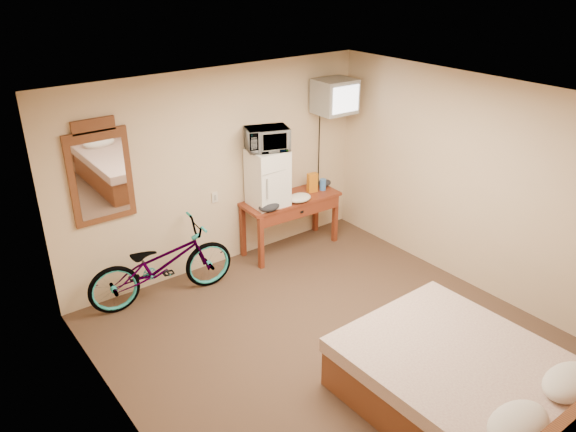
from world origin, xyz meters
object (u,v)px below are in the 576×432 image
at_px(desk, 292,207).
at_px(microwave, 267,139).
at_px(bicycle, 162,264).
at_px(blue_cup, 323,185).
at_px(crt_television, 335,96).
at_px(bed, 475,389).
at_px(mini_fridge, 268,178).
at_px(wall_mirror, 100,173).

height_order(desk, microwave, microwave).
bearing_deg(bicycle, blue_cup, -82.42).
xyz_separation_m(blue_cup, crt_television, (0.19, 0.04, 1.17)).
bearing_deg(bed, mini_fridge, 85.64).
bearing_deg(desk, crt_television, 1.68).
relative_size(crt_television, bicycle, 0.35).
height_order(desk, blue_cup, blue_cup).
bearing_deg(wall_mirror, desk, -6.61).
bearing_deg(bicycle, mini_fridge, -79.91).
height_order(microwave, wall_mirror, wall_mirror).
height_order(crt_television, bicycle, crt_television).
xyz_separation_m(microwave, wall_mirror, (-2.00, 0.23, -0.07)).
xyz_separation_m(microwave, bicycle, (-1.56, -0.09, -1.17)).
xyz_separation_m(bicycle, bed, (1.30, -3.32, -0.15)).
height_order(microwave, blue_cup, microwave).
xyz_separation_m(desk, microwave, (-0.36, 0.04, 0.99)).
relative_size(microwave, wall_mirror, 0.45).
bearing_deg(bed, blue_cup, 71.37).
xyz_separation_m(mini_fridge, wall_mirror, (-2.00, 0.23, 0.44)).
bearing_deg(mini_fridge, crt_television, -0.94).
height_order(mini_fridge, bicycle, mini_fridge).
bearing_deg(microwave, desk, 13.94).
height_order(blue_cup, wall_mirror, wall_mirror).
height_order(desk, bed, bed).
bearing_deg(desk, blue_cup, -2.08).
height_order(mini_fridge, crt_television, crt_television).
distance_m(wall_mirror, bed, 4.23).
relative_size(wall_mirror, bicycle, 0.67).
bearing_deg(desk, microwave, 173.86).
height_order(crt_television, wall_mirror, crt_television).
bearing_deg(blue_cup, microwave, 176.25).
distance_m(mini_fridge, wall_mirror, 2.06).
bearing_deg(mini_fridge, desk, -6.11).
bearing_deg(bicycle, bed, -151.81).
distance_m(mini_fridge, bed, 3.52).
distance_m(desk, wall_mirror, 2.54).
bearing_deg(bed, wall_mirror, 115.46).
xyz_separation_m(blue_cup, bed, (-1.13, -3.35, -0.53)).
xyz_separation_m(microwave, crt_television, (1.06, -0.02, 0.38)).
distance_m(crt_television, bed, 4.02).
xyz_separation_m(crt_television, bicycle, (-2.62, -0.07, -1.55)).
distance_m(microwave, blue_cup, 1.18).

